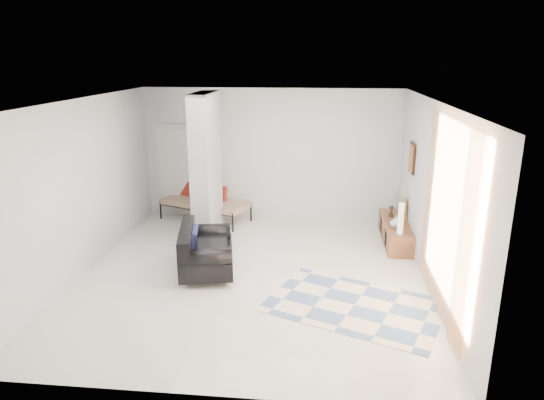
# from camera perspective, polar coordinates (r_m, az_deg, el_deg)

# --- Properties ---
(floor) EXTENTS (6.00, 6.00, 0.00)m
(floor) POSITION_cam_1_polar(r_m,az_deg,el_deg) (8.06, -2.30, -8.66)
(floor) COLOR silver
(floor) RESTS_ON ground
(ceiling) EXTENTS (6.00, 6.00, 0.00)m
(ceiling) POSITION_cam_1_polar(r_m,az_deg,el_deg) (7.31, -2.56, 11.60)
(ceiling) COLOR white
(ceiling) RESTS_ON wall_back
(wall_back) EXTENTS (6.00, 0.00, 6.00)m
(wall_back) POSITION_cam_1_polar(r_m,az_deg,el_deg) (10.46, -0.07, 5.38)
(wall_back) COLOR silver
(wall_back) RESTS_ON ground
(wall_front) EXTENTS (6.00, 0.00, 6.00)m
(wall_front) POSITION_cam_1_polar(r_m,az_deg,el_deg) (4.79, -7.59, -8.69)
(wall_front) COLOR silver
(wall_front) RESTS_ON ground
(wall_left) EXTENTS (0.00, 6.00, 6.00)m
(wall_left) POSITION_cam_1_polar(r_m,az_deg,el_deg) (8.40, -21.32, 1.42)
(wall_left) COLOR silver
(wall_left) RESTS_ON ground
(wall_right) EXTENTS (0.00, 6.00, 6.00)m
(wall_right) POSITION_cam_1_polar(r_m,az_deg,el_deg) (7.68, 18.34, 0.36)
(wall_right) COLOR silver
(wall_right) RESTS_ON ground
(partition_column) EXTENTS (0.35, 1.20, 2.80)m
(partition_column) POSITION_cam_1_polar(r_m,az_deg,el_deg) (9.30, -7.75, 3.80)
(partition_column) COLOR #9FA4A6
(partition_column) RESTS_ON floor
(hallway_door) EXTENTS (0.85, 0.06, 2.04)m
(hallway_door) POSITION_cam_1_polar(r_m,az_deg,el_deg) (10.92, -11.14, 3.51)
(hallway_door) COLOR silver
(hallway_door) RESTS_ON floor
(curtain) EXTENTS (0.00, 2.55, 2.55)m
(curtain) POSITION_cam_1_polar(r_m,az_deg,el_deg) (6.58, 19.73, -1.99)
(curtain) COLOR orange
(curtain) RESTS_ON wall_right
(wall_art) EXTENTS (0.04, 0.45, 0.55)m
(wall_art) POSITION_cam_1_polar(r_m,az_deg,el_deg) (9.24, 16.15, 4.80)
(wall_art) COLOR black
(wall_art) RESTS_ON wall_right
(media_console) EXTENTS (0.45, 1.69, 0.80)m
(media_console) POSITION_cam_1_polar(r_m,az_deg,el_deg) (9.59, 14.28, -3.62)
(media_console) COLOR brown
(media_console) RESTS_ON floor
(loveseat) EXTENTS (1.09, 1.56, 0.76)m
(loveseat) POSITION_cam_1_polar(r_m,az_deg,el_deg) (8.09, -8.11, -5.92)
(loveseat) COLOR silver
(loveseat) RESTS_ON floor
(daybed) EXTENTS (2.03, 1.41, 0.77)m
(daybed) POSITION_cam_1_polar(r_m,az_deg,el_deg) (10.59, -7.92, -0.15)
(daybed) COLOR black
(daybed) RESTS_ON floor
(area_rug) EXTENTS (2.81, 2.37, 0.01)m
(area_rug) POSITION_cam_1_polar(r_m,az_deg,el_deg) (7.20, 9.65, -12.10)
(area_rug) COLOR beige
(area_rug) RESTS_ON floor
(cylinder_lamp) EXTENTS (0.10, 0.10, 0.56)m
(cylinder_lamp) POSITION_cam_1_polar(r_m,az_deg,el_deg) (8.85, 14.92, -2.12)
(cylinder_lamp) COLOR beige
(cylinder_lamp) RESTS_ON media_console
(bronze_figurine) EXTENTS (0.12, 0.12, 0.21)m
(bronze_figurine) POSITION_cam_1_polar(r_m,az_deg,el_deg) (9.80, 13.85, -1.30)
(bronze_figurine) COLOR black
(bronze_figurine) RESTS_ON media_console
(vase) EXTENTS (0.22, 0.22, 0.22)m
(vase) POSITION_cam_1_polar(r_m,az_deg,el_deg) (9.19, 14.38, -2.52)
(vase) COLOR white
(vase) RESTS_ON media_console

